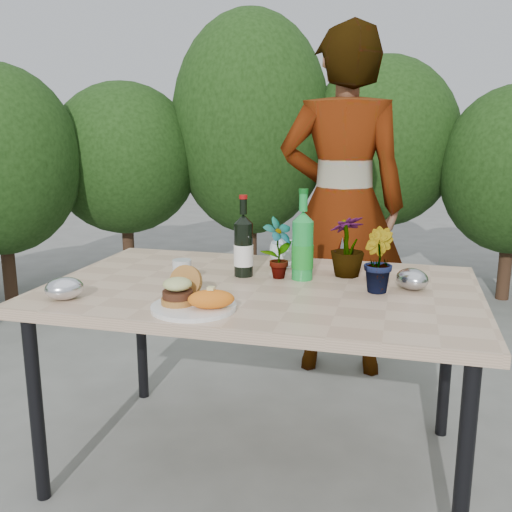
% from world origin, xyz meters
% --- Properties ---
extents(ground, '(80.00, 80.00, 0.00)m').
position_xyz_m(ground, '(0.00, 0.00, 0.00)').
color(ground, slate).
rests_on(ground, ground).
extents(patio_table, '(1.60, 1.00, 0.75)m').
position_xyz_m(patio_table, '(0.00, 0.00, 0.69)').
color(patio_table, tan).
rests_on(patio_table, ground).
extents(shrub_hedge, '(6.89, 5.02, 2.30)m').
position_xyz_m(shrub_hedge, '(0.05, 1.68, 1.14)').
color(shrub_hedge, '#382316').
rests_on(shrub_hedge, ground).
extents(dinner_plate, '(0.28, 0.28, 0.01)m').
position_xyz_m(dinner_plate, '(-0.14, -0.34, 0.76)').
color(dinner_plate, white).
rests_on(dinner_plate, patio_table).
extents(burger_stack, '(0.11, 0.16, 0.11)m').
position_xyz_m(burger_stack, '(-0.20, -0.33, 0.81)').
color(burger_stack, '#B7722D').
rests_on(burger_stack, dinner_plate).
extents(sweet_potato, '(0.17, 0.12, 0.06)m').
position_xyz_m(sweet_potato, '(-0.07, -0.36, 0.80)').
color(sweet_potato, orange).
rests_on(sweet_potato, dinner_plate).
extents(grilled_veg, '(0.08, 0.05, 0.03)m').
position_xyz_m(grilled_veg, '(-0.12, -0.25, 0.78)').
color(grilled_veg, olive).
rests_on(grilled_veg, dinner_plate).
extents(wine_bottle, '(0.08, 0.08, 0.33)m').
position_xyz_m(wine_bottle, '(-0.10, 0.12, 0.87)').
color(wine_bottle, black).
rests_on(wine_bottle, patio_table).
extents(sparkling_water, '(0.09, 0.09, 0.36)m').
position_xyz_m(sparkling_water, '(0.13, 0.13, 0.88)').
color(sparkling_water, green).
rests_on(sparkling_water, patio_table).
extents(plastic_cup, '(0.07, 0.07, 0.09)m').
position_xyz_m(plastic_cup, '(-0.29, -0.06, 0.80)').
color(plastic_cup, silver).
rests_on(plastic_cup, patio_table).
extents(seedling_left, '(0.15, 0.15, 0.24)m').
position_xyz_m(seedling_left, '(0.04, 0.11, 0.87)').
color(seedling_left, '#21551D').
rests_on(seedling_left, patio_table).
extents(seedling_mid, '(0.15, 0.16, 0.23)m').
position_xyz_m(seedling_mid, '(0.42, 0.03, 0.87)').
color(seedling_mid, '#276121').
rests_on(seedling_mid, patio_table).
extents(seedling_right, '(0.19, 0.19, 0.24)m').
position_xyz_m(seedling_right, '(0.30, 0.22, 0.87)').
color(seedling_right, '#23501B').
rests_on(seedling_right, patio_table).
extents(blue_bowl, '(0.15, 0.15, 0.11)m').
position_xyz_m(blue_bowl, '(0.03, 0.31, 0.80)').
color(blue_bowl, white).
rests_on(blue_bowl, patio_table).
extents(foil_packet_left, '(0.17, 0.17, 0.08)m').
position_xyz_m(foil_packet_left, '(-0.61, -0.35, 0.79)').
color(foil_packet_left, silver).
rests_on(foil_packet_left, patio_table).
extents(foil_packet_right, '(0.17, 0.17, 0.08)m').
position_xyz_m(foil_packet_right, '(0.55, 0.08, 0.79)').
color(foil_packet_right, '#AEB1B5').
rests_on(foil_packet_right, patio_table).
extents(person, '(0.72, 0.51, 1.85)m').
position_xyz_m(person, '(0.18, 1.03, 0.93)').
color(person, '#925A49').
rests_on(person, ground).
extents(terracotta_pot, '(0.17, 0.17, 0.14)m').
position_xyz_m(terracotta_pot, '(-1.75, 1.86, 0.07)').
color(terracotta_pot, '#C26531').
rests_on(terracotta_pot, ground).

